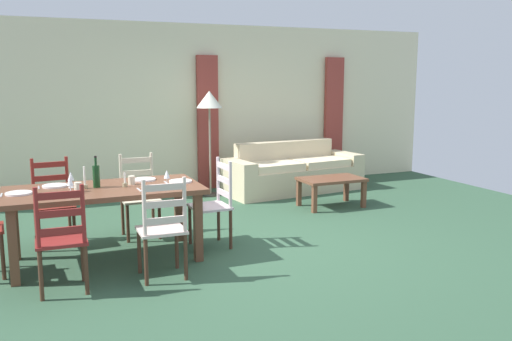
% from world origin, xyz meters
% --- Properties ---
extents(ground_plane, '(9.60, 9.60, 0.02)m').
position_xyz_m(ground_plane, '(0.00, 0.00, -0.01)').
color(ground_plane, '#2F5039').
extents(wall_far, '(9.60, 0.16, 2.70)m').
position_xyz_m(wall_far, '(0.00, 3.30, 1.35)').
color(wall_far, beige).
rests_on(wall_far, ground_plane).
extents(curtain_panel_left, '(0.35, 0.08, 2.20)m').
position_xyz_m(curtain_panel_left, '(0.53, 3.16, 1.10)').
color(curtain_panel_left, '#973931').
rests_on(curtain_panel_left, ground_plane).
extents(curtain_panel_right, '(0.35, 0.08, 2.20)m').
position_xyz_m(curtain_panel_right, '(2.93, 3.16, 1.10)').
color(curtain_panel_right, '#973931').
rests_on(curtain_panel_right, ground_plane).
extents(dining_table, '(1.90, 0.96, 0.75)m').
position_xyz_m(dining_table, '(-1.56, 0.04, 0.66)').
color(dining_table, brown).
rests_on(dining_table, ground_plane).
extents(dining_chair_near_left, '(0.43, 0.41, 0.96)m').
position_xyz_m(dining_chair_near_left, '(-2.02, -0.69, 0.48)').
color(dining_chair_near_left, maroon).
rests_on(dining_chair_near_left, ground_plane).
extents(dining_chair_near_right, '(0.43, 0.41, 0.96)m').
position_xyz_m(dining_chair_near_right, '(-1.15, -0.69, 0.48)').
color(dining_chair_near_right, beige).
rests_on(dining_chair_near_right, ground_plane).
extents(dining_chair_far_left, '(0.45, 0.43, 0.96)m').
position_xyz_m(dining_chair_far_left, '(-2.02, 0.82, 0.48)').
color(dining_chair_far_left, maroon).
rests_on(dining_chair_far_left, ground_plane).
extents(dining_chair_far_right, '(0.42, 0.40, 0.96)m').
position_xyz_m(dining_chair_far_right, '(-1.08, 0.79, 0.48)').
color(dining_chair_far_right, beige).
rests_on(dining_chair_far_right, ground_plane).
extents(dining_chair_head_east, '(0.42, 0.44, 0.96)m').
position_xyz_m(dining_chair_head_east, '(-0.40, 0.07, 0.48)').
color(dining_chair_head_east, beige).
rests_on(dining_chair_head_east, ground_plane).
extents(dinner_plate_near_left, '(0.24, 0.24, 0.02)m').
position_xyz_m(dinner_plate_near_left, '(-2.01, -0.21, 0.76)').
color(dinner_plate_near_left, white).
rests_on(dinner_plate_near_left, dining_table).
extents(fork_near_left, '(0.03, 0.17, 0.01)m').
position_xyz_m(fork_near_left, '(-2.16, -0.21, 0.75)').
color(fork_near_left, silver).
rests_on(fork_near_left, dining_table).
extents(dinner_plate_near_right, '(0.24, 0.24, 0.02)m').
position_xyz_m(dinner_plate_near_right, '(-1.11, -0.21, 0.76)').
color(dinner_plate_near_right, white).
rests_on(dinner_plate_near_right, dining_table).
extents(fork_near_right, '(0.02, 0.17, 0.01)m').
position_xyz_m(fork_near_right, '(-1.26, -0.21, 0.75)').
color(fork_near_right, silver).
rests_on(fork_near_right, dining_table).
extents(dinner_plate_far_left, '(0.24, 0.24, 0.02)m').
position_xyz_m(dinner_plate_far_left, '(-2.01, 0.29, 0.76)').
color(dinner_plate_far_left, white).
rests_on(dinner_plate_far_left, dining_table).
extents(fork_far_left, '(0.02, 0.17, 0.01)m').
position_xyz_m(fork_far_left, '(-2.16, 0.29, 0.75)').
color(fork_far_left, silver).
rests_on(fork_far_left, dining_table).
extents(dinner_plate_far_right, '(0.24, 0.24, 0.02)m').
position_xyz_m(dinner_plate_far_right, '(-1.11, 0.29, 0.76)').
color(dinner_plate_far_right, white).
rests_on(dinner_plate_far_right, dining_table).
extents(fork_far_right, '(0.02, 0.17, 0.01)m').
position_xyz_m(fork_far_right, '(-1.26, 0.29, 0.75)').
color(fork_far_right, silver).
rests_on(fork_far_right, dining_table).
extents(dinner_plate_head_west, '(0.24, 0.24, 0.02)m').
position_xyz_m(dinner_plate_head_west, '(-2.34, 0.04, 0.76)').
color(dinner_plate_head_west, white).
rests_on(dinner_plate_head_west, dining_table).
extents(fork_head_west, '(0.02, 0.17, 0.01)m').
position_xyz_m(fork_head_west, '(-2.49, 0.04, 0.75)').
color(fork_head_west, silver).
rests_on(fork_head_west, dining_table).
extents(dinner_plate_head_east, '(0.24, 0.24, 0.02)m').
position_xyz_m(dinner_plate_head_east, '(-0.78, 0.04, 0.76)').
color(dinner_plate_head_east, white).
rests_on(dinner_plate_head_east, dining_table).
extents(fork_head_east, '(0.02, 0.17, 0.01)m').
position_xyz_m(fork_head_east, '(-0.93, 0.04, 0.75)').
color(fork_head_east, silver).
rests_on(fork_head_east, dining_table).
extents(wine_bottle, '(0.07, 0.07, 0.32)m').
position_xyz_m(wine_bottle, '(-1.63, 0.09, 0.87)').
color(wine_bottle, '#143819').
rests_on(wine_bottle, dining_table).
extents(wine_glass_near_left, '(0.06, 0.06, 0.16)m').
position_xyz_m(wine_glass_near_left, '(-1.89, -0.12, 0.86)').
color(wine_glass_near_left, white).
rests_on(wine_glass_near_left, dining_table).
extents(wine_glass_near_right, '(0.06, 0.06, 0.16)m').
position_xyz_m(wine_glass_near_right, '(-0.96, -0.09, 0.86)').
color(wine_glass_near_right, white).
rests_on(wine_glass_near_right, dining_table).
extents(wine_glass_far_left, '(0.06, 0.06, 0.16)m').
position_xyz_m(wine_glass_far_left, '(-1.86, 0.17, 0.86)').
color(wine_glass_far_left, white).
rests_on(wine_glass_far_left, dining_table).
extents(coffee_cup_primary, '(0.07, 0.07, 0.09)m').
position_xyz_m(coffee_cup_primary, '(-1.28, 0.10, 0.80)').
color(coffee_cup_primary, beige).
rests_on(coffee_cup_primary, dining_table).
extents(coffee_cup_secondary, '(0.07, 0.07, 0.09)m').
position_xyz_m(coffee_cup_secondary, '(-1.82, -0.05, 0.80)').
color(coffee_cup_secondary, beige).
rests_on(coffee_cup_secondary, dining_table).
extents(candle_tall, '(0.05, 0.05, 0.22)m').
position_xyz_m(candle_tall, '(-1.74, 0.06, 0.81)').
color(candle_tall, '#998C66').
rests_on(candle_tall, dining_table).
extents(candle_short, '(0.05, 0.05, 0.15)m').
position_xyz_m(candle_short, '(-1.36, -0.00, 0.79)').
color(candle_short, '#998C66').
rests_on(candle_short, dining_table).
extents(couch, '(2.36, 1.06, 0.80)m').
position_xyz_m(couch, '(1.72, 2.41, 0.29)').
color(couch, beige).
rests_on(couch, ground_plane).
extents(coffee_table, '(0.90, 0.56, 0.42)m').
position_xyz_m(coffee_table, '(1.74, 1.20, 0.36)').
color(coffee_table, brown).
rests_on(coffee_table, ground_plane).
extents(standing_lamp, '(0.40, 0.40, 1.64)m').
position_xyz_m(standing_lamp, '(0.38, 2.60, 1.41)').
color(standing_lamp, '#332D28').
rests_on(standing_lamp, ground_plane).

